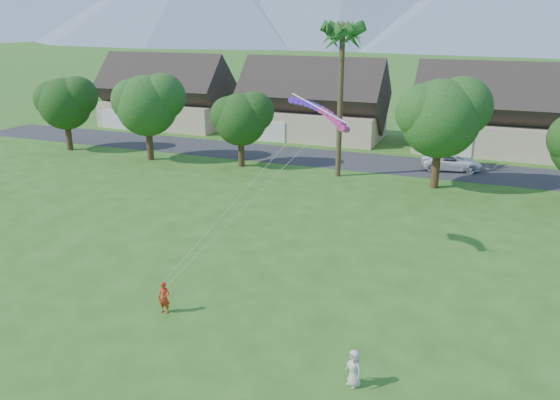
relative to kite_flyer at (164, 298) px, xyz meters
The scene contains 9 objects.
ground 4.88m from the kite_flyer, 49.80° to the right, with size 500.00×500.00×0.00m, color #2D6019.
street 30.49m from the kite_flyer, 84.14° to the left, with size 90.00×7.00×0.01m, color #2D2D30.
kite_flyer is the anchor object (origin of this frame).
watcher 9.41m from the kite_flyer, 11.91° to the right, with size 0.71×0.46×1.45m, color beige.
parked_car 31.88m from the kite_flyer, 71.96° to the left, with size 2.35×5.10×1.42m, color white.
houses_row 39.57m from the kite_flyer, 84.76° to the left, with size 72.75×8.19×8.86m.
tree_row 24.66m from the kite_flyer, 85.36° to the left, with size 62.27×6.67×8.45m.
fan_palm 27.19m from the kite_flyer, 87.44° to the left, with size 3.00×3.00×13.80m.
parafoil_kite 12.20m from the kite_flyer, 61.98° to the left, with size 3.52×1.24×0.50m.
Camera 1 is at (9.71, -14.73, 12.62)m, focal length 35.00 mm.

